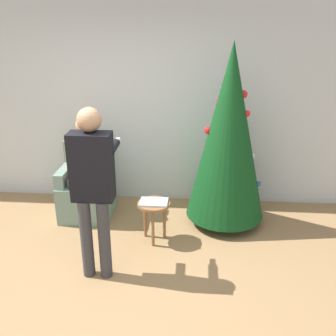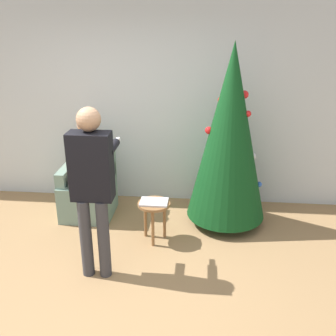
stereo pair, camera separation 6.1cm
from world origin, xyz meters
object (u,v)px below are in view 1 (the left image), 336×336
object	(u,v)px
christmas_tree	(229,134)
armchair	(88,190)
person_standing	(93,180)
person_seated	(85,163)
side_stool	(154,210)

from	to	relation	value
christmas_tree	armchair	xyz separation A→B (m)	(-1.77, 0.06, -0.82)
armchair	person_standing	xyz separation A→B (m)	(0.43, -1.22, 0.68)
christmas_tree	person_standing	size ratio (longest dim) A/B	1.29
person_seated	armchair	bearing A→B (deg)	90.00
armchair	side_stool	xyz separation A→B (m)	(0.93, -0.57, 0.05)
side_stool	christmas_tree	bearing A→B (deg)	31.10
christmas_tree	person_standing	xyz separation A→B (m)	(-1.34, -1.15, -0.14)
person_standing	armchair	bearing A→B (deg)	109.58
christmas_tree	person_seated	distance (m)	1.82
person_seated	side_stool	bearing A→B (deg)	-30.52
christmas_tree	side_stool	world-z (taller)	christmas_tree
christmas_tree	person_standing	bearing A→B (deg)	-139.19
armchair	person_standing	size ratio (longest dim) A/B	0.55
person_standing	side_stool	size ratio (longest dim) A/B	3.57
christmas_tree	armchair	world-z (taller)	christmas_tree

